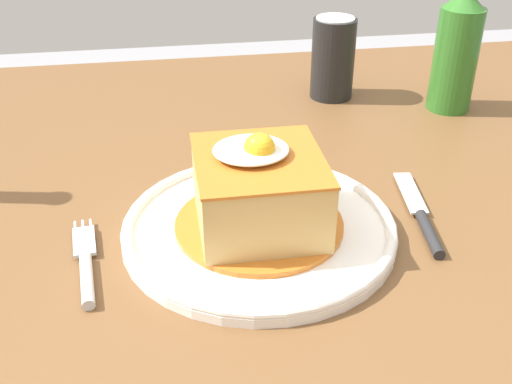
# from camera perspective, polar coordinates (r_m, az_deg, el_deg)

# --- Properties ---
(dining_table) EXTENTS (1.30, 1.07, 0.75)m
(dining_table) POSITION_cam_1_polar(r_m,az_deg,el_deg) (0.74, -3.51, -8.25)
(dining_table) COLOR brown
(dining_table) RESTS_ON ground_plane
(main_plate) EXTENTS (0.29, 0.29, 0.02)m
(main_plate) POSITION_cam_1_polar(r_m,az_deg,el_deg) (0.65, 0.28, -3.24)
(main_plate) COLOR white
(main_plate) RESTS_ON dining_table
(sandwich_meal) EXTENTS (0.18, 0.18, 0.11)m
(sandwich_meal) POSITION_cam_1_polar(r_m,az_deg,el_deg) (0.63, 0.26, -0.04)
(sandwich_meal) COLOR #C66B23
(sandwich_meal) RESTS_ON main_plate
(fork) EXTENTS (0.03, 0.14, 0.01)m
(fork) POSITION_cam_1_polar(r_m,az_deg,el_deg) (0.62, -15.33, -6.63)
(fork) COLOR silver
(fork) RESTS_ON dining_table
(knife) EXTENTS (0.04, 0.17, 0.01)m
(knife) POSITION_cam_1_polar(r_m,az_deg,el_deg) (0.69, 15.13, -2.61)
(knife) COLOR #262628
(knife) RESTS_ON dining_table
(soda_can) EXTENTS (0.07, 0.07, 0.12)m
(soda_can) POSITION_cam_1_polar(r_m,az_deg,el_deg) (0.98, 7.07, 12.08)
(soda_can) COLOR black
(soda_can) RESTS_ON dining_table
(beer_bottle_green) EXTENTS (0.06, 0.06, 0.27)m
(beer_bottle_green) POSITION_cam_1_polar(r_m,az_deg,el_deg) (0.96, 18.02, 12.83)
(beer_bottle_green) COLOR #2D6B23
(beer_bottle_green) RESTS_ON dining_table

